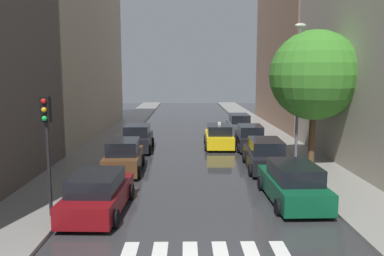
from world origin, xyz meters
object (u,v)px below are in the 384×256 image
Objects in this scene: parked_car_right_third at (250,138)px; taxi_midroad at (219,137)px; parked_car_left_second at (124,157)px; traffic_light_left_corner at (47,130)px; parked_car_right_second at (265,155)px; street_tree_right at (315,75)px; lamp_post_right at (298,86)px; parked_car_left_third at (137,139)px; parked_car_left_nearest at (98,194)px; parked_car_right_fourth at (239,125)px; parked_car_right_nearest at (293,184)px.

parked_car_right_third is 2.22m from taxi_midroad.
parked_car_left_second is 7.39m from traffic_light_left_corner.
parked_car_right_second is 12.02m from traffic_light_left_corner.
street_tree_right is 0.96× the size of lamp_post_right.
parked_car_left_second is 0.94× the size of taxi_midroad.
parked_car_left_second is at bearing 96.37° from parked_car_right_second.
parked_car_left_third is at bearing -2.15° from parked_car_left_second.
parked_car_left_third is 12.22m from street_tree_right.
parked_car_right_second is 5.79m from parked_car_right_third.
taxi_midroad reaches higher than parked_car_left_nearest.
lamp_post_right reaches higher than parked_car_right_third.
traffic_light_left_corner is at bearing 154.89° from parked_car_right_fourth.
parked_car_right_fourth reaches higher than parked_car_right_nearest.
parked_car_left_nearest is at bearing -145.26° from street_tree_right.
lamp_post_right reaches higher than parked_car_left_second.
parked_car_right_third is at bearing 116.99° from street_tree_right.
street_tree_right reaches higher than parked_car_left_nearest.
street_tree_right is at bearing 16.12° from lamp_post_right.
street_tree_right is (2.63, -5.17, 4.34)m from parked_car_right_third.
parked_car_right_nearest is 0.99× the size of parked_car_right_second.
traffic_light_left_corner reaches higher than parked_car_left_third.
parked_car_right_second is at bearing -161.83° from taxi_midroad.
parked_car_right_fourth is at bearing -49.75° from parked_car_left_third.
street_tree_right is at bearing -115.45° from parked_car_left_third.
parked_car_right_fourth is at bearing -20.50° from parked_car_left_nearest.
traffic_light_left_corner is at bearing 164.92° from parked_car_left_second.
taxi_midroad is at bearing 19.37° from parked_car_right_second.
parked_car_left_third is at bearing 151.95° from lamp_post_right.
parked_car_left_nearest is at bearing 179.01° from parked_car_left_third.
parked_car_left_second is at bearing 2.09° from parked_car_left_nearest.
parked_car_right_fourth is 12.65m from street_tree_right.
parked_car_left_third is at bearing 57.43° from parked_car_right_second.
parked_car_left_nearest is at bearing 177.77° from parked_car_left_second.
street_tree_right is at bearing -53.06° from parked_car_left_nearest.
parked_car_right_second is at bearing 38.42° from traffic_light_left_corner.
parked_car_left_third is 9.34m from parked_car_right_second.
parked_car_left_second is at bearing 77.04° from traffic_light_left_corner.
parked_car_left_nearest is at bearing 150.69° from parked_car_right_third.
parked_car_left_third is at bearing 34.37° from parked_car_right_nearest.
traffic_light_left_corner reaches higher than parked_car_left_second.
parked_car_left_nearest is 1.05× the size of parked_car_right_third.
taxi_midroad is at bearing -21.22° from parked_car_left_nearest.
taxi_midroad reaches higher than parked_car_left_second.
street_tree_right is (4.73, -5.90, 4.36)m from taxi_midroad.
parked_car_right_fourth is 0.64× the size of street_tree_right.
traffic_light_left_corner is 0.56× the size of lamp_post_right.
taxi_midroad is at bearing 8.59° from parked_car_right_nearest.
parked_car_left_nearest is 0.63× the size of street_tree_right.
traffic_light_left_corner is (-9.25, -1.82, 2.52)m from parked_car_right_nearest.
parked_car_left_third is 0.99× the size of traffic_light_left_corner.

